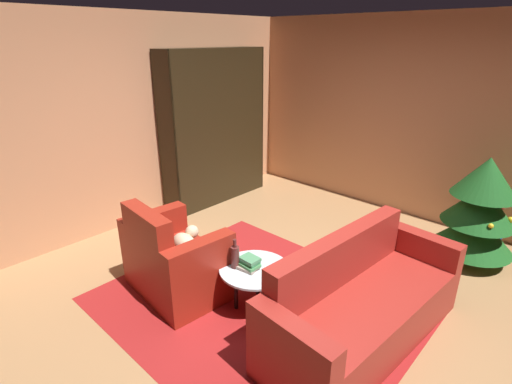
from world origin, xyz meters
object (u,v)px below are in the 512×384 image
(book_stack_on_table, at_px, (249,263))
(bookshelf_unit, at_px, (221,129))
(coffee_table, at_px, (255,272))
(armchair_red, at_px, (174,262))
(couch_red, at_px, (361,306))
(bottle_on_table, at_px, (235,256))
(decorated_tree, at_px, (480,209))

(book_stack_on_table, bearing_deg, bookshelf_unit, 142.38)
(coffee_table, relative_size, book_stack_on_table, 3.25)
(armchair_red, height_order, couch_red, armchair_red)
(bookshelf_unit, height_order, coffee_table, bookshelf_unit)
(book_stack_on_table, bearing_deg, couch_red, 19.73)
(bottle_on_table, bearing_deg, decorated_tree, 60.13)
(couch_red, xyz_separation_m, coffee_table, (-0.90, -0.30, 0.07))
(decorated_tree, bearing_deg, couch_red, -99.07)
(armchair_red, distance_m, book_stack_on_table, 0.77)
(decorated_tree, bearing_deg, bookshelf_unit, -169.65)
(bookshelf_unit, xyz_separation_m, decorated_tree, (3.40, 0.62, -0.46))
(bookshelf_unit, bearing_deg, bottle_on_table, -40.18)
(bookshelf_unit, distance_m, armchair_red, 2.57)
(book_stack_on_table, xyz_separation_m, bottle_on_table, (-0.11, -0.07, 0.06))
(couch_red, relative_size, decorated_tree, 1.65)
(bookshelf_unit, relative_size, book_stack_on_table, 11.17)
(bookshelf_unit, distance_m, bottle_on_table, 2.74)
(couch_red, bearing_deg, bottle_on_table, -158.78)
(bookshelf_unit, xyz_separation_m, book_stack_on_table, (2.15, -1.66, -0.62))
(bookshelf_unit, bearing_deg, armchair_red, -53.50)
(book_stack_on_table, bearing_deg, armchair_red, -155.25)
(bottle_on_table, distance_m, decorated_tree, 2.71)
(armchair_red, height_order, coffee_table, armchair_red)
(couch_red, xyz_separation_m, bottle_on_table, (-1.04, -0.40, 0.22))
(couch_red, bearing_deg, coffee_table, -161.73)
(book_stack_on_table, distance_m, bottle_on_table, 0.14)
(coffee_table, height_order, book_stack_on_table, book_stack_on_table)
(armchair_red, bearing_deg, couch_red, 21.91)
(armchair_red, xyz_separation_m, book_stack_on_table, (0.69, 0.32, 0.13))
(armchair_red, height_order, bottle_on_table, armchair_red)
(coffee_table, height_order, decorated_tree, decorated_tree)
(coffee_table, bearing_deg, bottle_on_table, -142.65)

